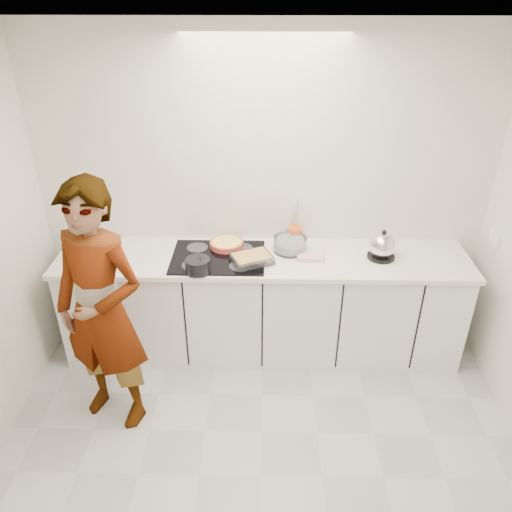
{
  "coord_description": "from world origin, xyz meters",
  "views": [
    {
      "loc": [
        0.01,
        -2.11,
        2.85
      ],
      "look_at": [
        -0.05,
        1.05,
        1.05
      ],
      "focal_mm": 35.0,
      "sensor_mm": 36.0,
      "label": 1
    }
  ],
  "objects_px": {
    "mixing_bowl": "(290,245)",
    "utensil_crock": "(295,236)",
    "hob": "(218,257)",
    "tart_dish": "(227,244)",
    "saucepan": "(198,265)",
    "kettle": "(382,246)",
    "baking_dish": "(252,258)",
    "cook": "(102,311)"
  },
  "relations": [
    {
      "from": "hob",
      "to": "utensil_crock",
      "type": "relative_size",
      "value": 5.01
    },
    {
      "from": "hob",
      "to": "mixing_bowl",
      "type": "distance_m",
      "value": 0.58
    },
    {
      "from": "saucepan",
      "to": "cook",
      "type": "relative_size",
      "value": 0.13
    },
    {
      "from": "hob",
      "to": "cook",
      "type": "relative_size",
      "value": 0.39
    },
    {
      "from": "kettle",
      "to": "utensil_crock",
      "type": "bearing_deg",
      "value": 161.38
    },
    {
      "from": "mixing_bowl",
      "to": "cook",
      "type": "distance_m",
      "value": 1.53
    },
    {
      "from": "saucepan",
      "to": "baking_dish",
      "type": "relative_size",
      "value": 0.67
    },
    {
      "from": "kettle",
      "to": "saucepan",
      "type": "bearing_deg",
      "value": -169.79
    },
    {
      "from": "hob",
      "to": "baking_dish",
      "type": "relative_size",
      "value": 2.01
    },
    {
      "from": "hob",
      "to": "utensil_crock",
      "type": "height_order",
      "value": "utensil_crock"
    },
    {
      "from": "tart_dish",
      "to": "cook",
      "type": "distance_m",
      "value": 1.17
    },
    {
      "from": "cook",
      "to": "tart_dish",
      "type": "bearing_deg",
      "value": 69.12
    },
    {
      "from": "hob",
      "to": "tart_dish",
      "type": "xyz_separation_m",
      "value": [
        0.05,
        0.17,
        0.03
      ]
    },
    {
      "from": "tart_dish",
      "to": "kettle",
      "type": "height_order",
      "value": "kettle"
    },
    {
      "from": "mixing_bowl",
      "to": "utensil_crock",
      "type": "height_order",
      "value": "utensil_crock"
    },
    {
      "from": "tart_dish",
      "to": "cook",
      "type": "xyz_separation_m",
      "value": [
        -0.76,
        -0.89,
        -0.03
      ]
    },
    {
      "from": "hob",
      "to": "cook",
      "type": "height_order",
      "value": "cook"
    },
    {
      "from": "baking_dish",
      "to": "kettle",
      "type": "bearing_deg",
      "value": 6.14
    },
    {
      "from": "mixing_bowl",
      "to": "baking_dish",
      "type": "bearing_deg",
      "value": -145.55
    },
    {
      "from": "saucepan",
      "to": "utensil_crock",
      "type": "distance_m",
      "value": 0.88
    },
    {
      "from": "mixing_bowl",
      "to": "utensil_crock",
      "type": "relative_size",
      "value": 2.14
    },
    {
      "from": "mixing_bowl",
      "to": "kettle",
      "type": "xyz_separation_m",
      "value": [
        0.71,
        -0.1,
        0.05
      ]
    },
    {
      "from": "saucepan",
      "to": "cook",
      "type": "distance_m",
      "value": 0.77
    },
    {
      "from": "saucepan",
      "to": "hob",
      "type": "bearing_deg",
      "value": 60.17
    },
    {
      "from": "hob",
      "to": "utensil_crock",
      "type": "xyz_separation_m",
      "value": [
        0.61,
        0.25,
        0.06
      ]
    },
    {
      "from": "utensil_crock",
      "to": "mixing_bowl",
      "type": "bearing_deg",
      "value": -108.4
    },
    {
      "from": "baking_dish",
      "to": "mixing_bowl",
      "type": "height_order",
      "value": "mixing_bowl"
    },
    {
      "from": "tart_dish",
      "to": "utensil_crock",
      "type": "height_order",
      "value": "utensil_crock"
    },
    {
      "from": "hob",
      "to": "mixing_bowl",
      "type": "relative_size",
      "value": 2.34
    },
    {
      "from": "cook",
      "to": "hob",
      "type": "bearing_deg",
      "value": 65.37
    },
    {
      "from": "mixing_bowl",
      "to": "cook",
      "type": "height_order",
      "value": "cook"
    },
    {
      "from": "tart_dish",
      "to": "baking_dish",
      "type": "xyz_separation_m",
      "value": [
        0.21,
        -0.25,
        0.01
      ]
    },
    {
      "from": "baking_dish",
      "to": "cook",
      "type": "height_order",
      "value": "cook"
    },
    {
      "from": "tart_dish",
      "to": "kettle",
      "type": "relative_size",
      "value": 1.06
    },
    {
      "from": "mixing_bowl",
      "to": "kettle",
      "type": "bearing_deg",
      "value": -7.83
    },
    {
      "from": "baking_dish",
      "to": "hob",
      "type": "bearing_deg",
      "value": 163.19
    },
    {
      "from": "baking_dish",
      "to": "kettle",
      "type": "xyz_separation_m",
      "value": [
        1.0,
        0.11,
        0.06
      ]
    },
    {
      "from": "saucepan",
      "to": "baking_dish",
      "type": "distance_m",
      "value": 0.42
    },
    {
      "from": "saucepan",
      "to": "baking_dish",
      "type": "height_order",
      "value": "saucepan"
    },
    {
      "from": "baking_dish",
      "to": "mixing_bowl",
      "type": "xyz_separation_m",
      "value": [
        0.3,
        0.21,
        0.01
      ]
    },
    {
      "from": "tart_dish",
      "to": "baking_dish",
      "type": "relative_size",
      "value": 0.83
    },
    {
      "from": "baking_dish",
      "to": "cook",
      "type": "bearing_deg",
      "value": -146.51
    }
  ]
}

